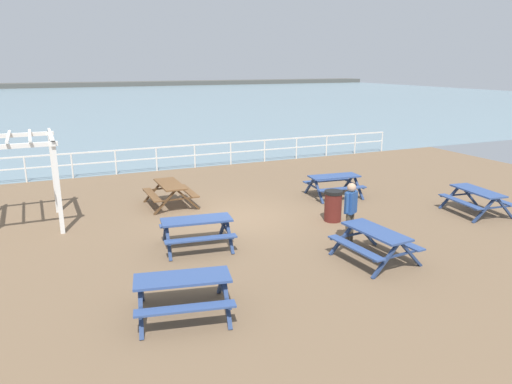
{
  "coord_description": "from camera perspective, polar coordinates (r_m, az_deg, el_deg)",
  "views": [
    {
      "loc": [
        -5.24,
        -13.18,
        4.64
      ],
      "look_at": [
        0.51,
        -0.11,
        0.8
      ],
      "focal_mm": 33.5,
      "sensor_mm": 36.0,
      "label": 1
    }
  ],
  "objects": [
    {
      "name": "picnic_table_seaward",
      "position": [
        16.71,
        24.89,
        -0.42
      ],
      "size": [
        1.73,
        1.97,
        0.8
      ],
      "rotation": [
        0.0,
        0.0,
        1.45
      ],
      "color": "#334C84",
      "rests_on": "ground"
    },
    {
      "name": "picnic_table_far_right",
      "position": [
        11.91,
        14.08,
        -5.32
      ],
      "size": [
        1.67,
        1.92,
        0.8
      ],
      "rotation": [
        0.0,
        0.0,
        1.65
      ],
      "color": "#334C84",
      "rests_on": "ground"
    },
    {
      "name": "picnic_table_far_left",
      "position": [
        9.27,
        -8.74,
        -11.07
      ],
      "size": [
        2.06,
        1.84,
        0.8
      ],
      "rotation": [
        0.0,
        0.0,
        -0.2
      ],
      "color": "#334C84",
      "rests_on": "ground"
    },
    {
      "name": "picnic_table_near_left",
      "position": [
        12.47,
        -7.09,
        -4.04
      ],
      "size": [
        1.98,
        1.74,
        0.8
      ],
      "rotation": [
        0.0,
        0.0,
        -0.13
      ],
      "color": "#334C84",
      "rests_on": "ground"
    },
    {
      "name": "lattice_pergola",
      "position": [
        15.22,
        -27.17,
        3.38
      ],
      "size": [
        2.49,
        2.61,
        2.7
      ],
      "rotation": [
        0.0,
        0.0,
        0.02
      ],
      "color": "white",
      "rests_on": "ground"
    },
    {
      "name": "visitor",
      "position": [
        12.76,
        11.22,
        -2.05
      ],
      "size": [
        0.47,
        0.36,
        1.66
      ],
      "rotation": [
        0.0,
        0.0,
        5.25
      ],
      "color": "#4C4233",
      "rests_on": "ground"
    },
    {
      "name": "picnic_table_near_right",
      "position": [
        16.26,
        -10.22,
        0.37
      ],
      "size": [
        1.56,
        1.82,
        0.8
      ],
      "rotation": [
        0.0,
        0.0,
        1.58
      ],
      "color": "brown",
      "rests_on": "ground"
    },
    {
      "name": "picnic_table_mid_centre",
      "position": [
        17.35,
        9.31,
        1.33
      ],
      "size": [
        1.94,
        1.7,
        0.8
      ],
      "rotation": [
        0.0,
        0.0,
        -0.1
      ],
      "color": "#334C84",
      "rests_on": "ground"
    },
    {
      "name": "seaward_railing",
      "position": [
        21.93,
        -9.56,
        4.61
      ],
      "size": [
        23.07,
        0.07,
        1.08
      ],
      "color": "white",
      "rests_on": "ground"
    },
    {
      "name": "distant_shoreline",
      "position": [
        109.16,
        -21.43,
        11.6
      ],
      "size": [
        142.0,
        6.0,
        1.8
      ],
      "primitive_type": "cube",
      "color": "#4C4C47",
      "rests_on": "ground"
    },
    {
      "name": "ground_plane",
      "position": [
        14.96,
        -1.96,
        -3.43
      ],
      "size": [
        30.0,
        24.0,
        0.2
      ],
      "primitive_type": "cube",
      "color": "brown"
    },
    {
      "name": "sea_band",
      "position": [
        66.3,
        -19.47,
        10.19
      ],
      "size": [
        142.0,
        90.0,
        0.01
      ],
      "primitive_type": "cube",
      "color": "gray",
      "rests_on": "ground"
    },
    {
      "name": "litter_bin",
      "position": [
        14.66,
        9.19,
        -1.63
      ],
      "size": [
        0.55,
        0.55,
        0.95
      ],
      "color": "#591E19",
      "rests_on": "ground"
    }
  ]
}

